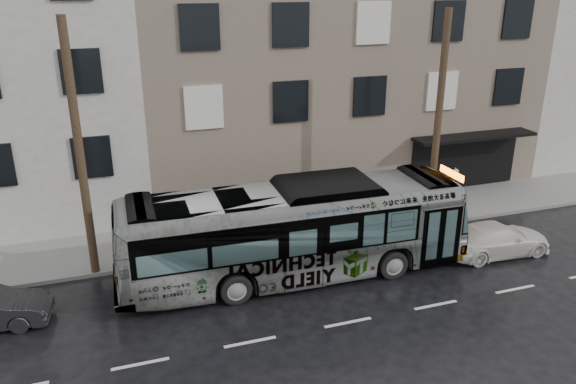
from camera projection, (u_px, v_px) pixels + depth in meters
name	position (u px, v px, depth m)	size (l,w,h in m)	color
ground	(319.00, 285.00, 19.94)	(120.00, 120.00, 0.00)	black
sidewalk	(277.00, 229.00, 24.26)	(90.00, 3.60, 0.15)	gray
building_taupe	(320.00, 70.00, 30.74)	(20.00, 12.00, 11.00)	gray
utility_pole_front	(438.00, 122.00, 23.16)	(0.30, 0.30, 9.00)	#4E3B27
utility_pole_rear	(80.00, 153.00, 18.98)	(0.30, 0.30, 9.00)	#4E3B27
sign_post	(453.00, 194.00, 24.66)	(0.06, 0.06, 2.40)	slate
bus	(294.00, 231.00, 19.99)	(2.95, 12.62, 3.52)	#B2B2B2
white_sedan	(496.00, 239.00, 21.97)	(1.79, 4.40, 1.28)	silver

